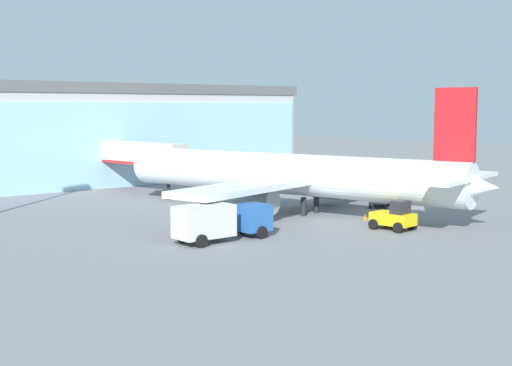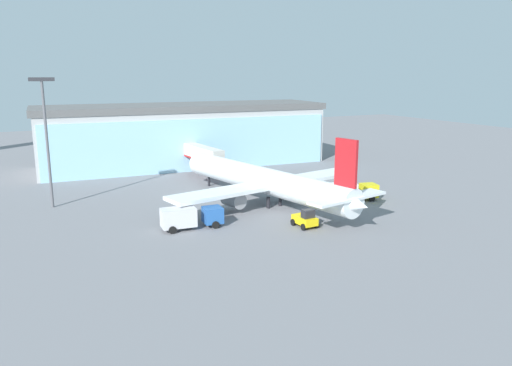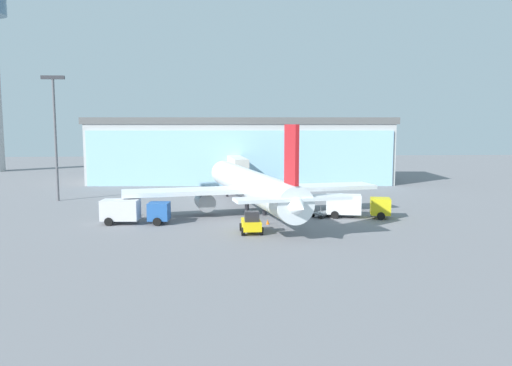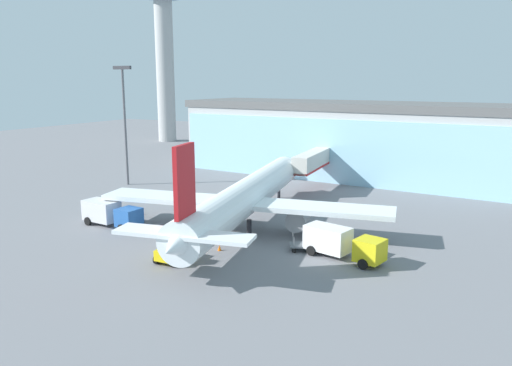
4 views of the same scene
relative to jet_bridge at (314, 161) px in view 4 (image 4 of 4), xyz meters
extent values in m
plane|color=slate|center=(1.14, -27.97, -4.10)|extent=(240.00, 240.00, 0.00)
cube|color=#B1B1B1|center=(1.14, 12.64, 1.34)|extent=(55.89, 18.71, 10.88)
cube|color=#98CAE5|center=(0.67, 4.75, 0.80)|extent=(53.90, 3.47, 9.79)
cube|color=#5B5B5B|center=(1.14, 12.64, 7.38)|extent=(57.01, 19.09, 1.20)
cube|color=beige|center=(0.01, -0.09, 0.17)|extent=(3.45, 14.05, 2.40)
cube|color=red|center=(0.01, -0.09, -0.88)|extent=(3.49, 14.05, 0.30)
cylinder|color=#4C4C51|center=(-0.46, 5.10, -2.57)|extent=(0.70, 0.70, 3.07)
cylinder|color=#AEAEAE|center=(-55.61, 36.96, 13.64)|extent=(4.56, 4.56, 35.49)
cylinder|color=#59595E|center=(-25.82, -10.79, 4.43)|extent=(0.36, 0.36, 17.07)
cube|color=#333338|center=(-25.82, -10.79, 13.22)|extent=(3.20, 0.40, 0.50)
cylinder|color=white|center=(1.03, -21.82, -0.69)|extent=(10.21, 33.90, 3.62)
cone|color=white|center=(-2.30, -5.23, -0.69)|extent=(4.14, 3.65, 3.62)
cone|color=white|center=(4.36, -38.42, -0.69)|extent=(3.98, 4.56, 3.25)
cube|color=white|center=(1.36, -23.48, -1.05)|extent=(30.99, 10.17, 0.50)
cube|color=white|center=(4.16, -37.44, -0.15)|extent=(11.26, 4.52, 0.30)
cube|color=red|center=(4.06, -36.95, 3.90)|extent=(0.98, 3.21, 5.57)
cylinder|color=gray|center=(-4.47, -24.14, -2.40)|extent=(2.69, 3.55, 2.10)
cylinder|color=gray|center=(7.00, -21.84, -2.40)|extent=(2.69, 3.55, 2.10)
cylinder|color=black|center=(0.49, -24.68, -3.30)|extent=(0.50, 0.50, 1.60)
cylinder|color=black|center=(2.62, -24.25, -3.30)|extent=(0.50, 0.50, 1.60)
cylinder|color=black|center=(-1.71, -8.17, -3.30)|extent=(0.40, 0.40, 1.60)
cube|color=#2659A5|center=(-9.30, -28.76, -2.70)|extent=(2.36, 2.36, 1.90)
cube|color=silver|center=(-13.49, -28.45, -2.55)|extent=(4.15, 2.49, 2.20)
cylinder|color=black|center=(-9.22, -27.66, -3.65)|extent=(0.92, 0.37, 0.90)
cylinder|color=black|center=(-9.38, -29.86, -3.65)|extent=(0.92, 0.37, 0.90)
cylinder|color=black|center=(-14.40, -27.28, -3.65)|extent=(0.92, 0.37, 0.90)
cylinder|color=black|center=(-14.57, -29.47, -3.65)|extent=(0.92, 0.37, 0.90)
cube|color=yellow|center=(15.84, -27.05, -2.70)|extent=(2.63, 2.63, 1.90)
cube|color=white|center=(11.74, -26.13, -2.55)|extent=(4.38, 3.02, 2.20)
cylinder|color=black|center=(16.08, -25.98, -3.65)|extent=(0.94, 0.49, 0.90)
cylinder|color=black|center=(15.60, -28.12, -3.65)|extent=(0.94, 0.49, 0.90)
cylinder|color=black|center=(11.00, -24.84, -3.65)|extent=(0.94, 0.49, 0.90)
cylinder|color=black|center=(10.52, -26.99, -3.65)|extent=(0.94, 0.49, 0.90)
cube|color=slate|center=(9.52, -25.94, -3.58)|extent=(3.22, 2.73, 0.16)
cylinder|color=black|center=(10.17, -24.78, -3.88)|extent=(0.44, 0.31, 0.44)
cylinder|color=slate|center=(10.17, -24.78, -3.05)|extent=(0.08, 0.08, 0.90)
cylinder|color=black|center=(10.85, -26.05, -3.88)|extent=(0.44, 0.31, 0.44)
cylinder|color=slate|center=(10.85, -26.05, -3.05)|extent=(0.08, 0.08, 0.90)
cylinder|color=black|center=(8.19, -25.84, -3.88)|extent=(0.44, 0.31, 0.44)
cylinder|color=slate|center=(8.19, -25.84, -3.05)|extent=(0.08, 0.08, 0.90)
cylinder|color=black|center=(8.87, -27.11, -3.88)|extent=(0.44, 0.31, 0.44)
cylinder|color=slate|center=(8.87, -27.11, -3.05)|extent=(0.08, 0.08, 0.90)
cube|color=yellow|center=(0.48, -34.02, -3.25)|extent=(1.92, 3.26, 0.90)
cube|color=#26262B|center=(0.51, -34.66, -2.30)|extent=(1.44, 1.05, 1.00)
cylinder|color=black|center=(-0.46, -32.93, -3.70)|extent=(0.38, 0.81, 0.80)
cylinder|color=black|center=(1.34, -32.87, -3.70)|extent=(0.38, 0.81, 0.80)
cylinder|color=black|center=(-0.38, -35.17, -3.70)|extent=(0.38, 0.81, 0.80)
cylinder|color=black|center=(1.42, -35.10, -3.70)|extent=(0.38, 0.81, 0.80)
cone|color=orange|center=(2.52, -29.76, -3.83)|extent=(0.36, 0.36, 0.55)
cone|color=orange|center=(-12.42, -23.32, -3.83)|extent=(0.36, 0.36, 0.55)
camera|label=1|loc=(-43.77, -66.09, 5.31)|focal=50.00mm
camera|label=2|loc=(-30.60, -82.81, 14.05)|focal=35.00mm
camera|label=3|loc=(-2.26, -82.89, 6.61)|focal=35.00mm
camera|label=4|loc=(26.25, -66.97, 11.31)|focal=35.00mm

